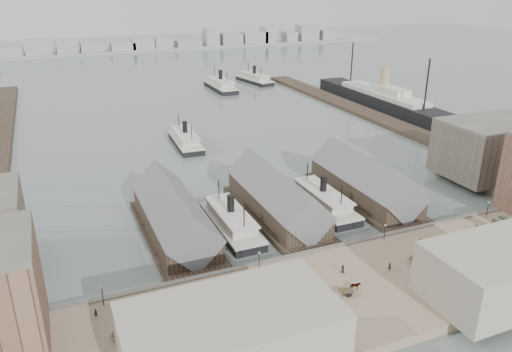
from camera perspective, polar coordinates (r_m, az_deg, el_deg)
name	(u,v)px	position (r m, az deg, el deg)	size (l,w,h in m)	color
ground	(308,247)	(113.07, 6.01, -8.05)	(900.00, 900.00, 0.00)	#55625D
quay	(360,291)	(98.32, 11.75, -12.78)	(180.00, 30.00, 2.00)	#836F58
seawall	(320,253)	(108.62, 7.36, -8.76)	(180.00, 1.20, 2.30)	#59544C
east_wharf	(367,114)	(223.24, 12.61, 6.95)	(10.00, 180.00, 1.60)	#2D231C
ferry_shed_west	(174,217)	(116.55, -9.32, -4.69)	(14.00, 42.00, 12.60)	#2D231C
ferry_shed_center	(277,199)	(124.29, 2.37, -2.65)	(14.00, 42.00, 12.60)	#2D231C
ferry_shed_east	(364,183)	(136.62, 12.28, -0.83)	(14.00, 42.00, 12.60)	#2D231C
warehouse_east_back	(491,149)	(160.81, 25.23, 2.85)	(28.00, 20.00, 15.00)	#60564C
street_bldg_center	(495,274)	(99.88, 25.68, -10.02)	(24.00, 16.00, 10.00)	gray
street_bldg_west	(232,344)	(74.12, -2.78, -18.65)	(30.00, 16.00, 12.00)	gray
lamp_post_far_w	(102,292)	(93.62, -17.17, -12.57)	(0.44, 0.44, 3.92)	black
lamp_post_near_w	(259,257)	(99.47, 0.37, -9.27)	(0.44, 0.44, 3.92)	black
lamp_post_near_e	(385,229)	(113.25, 14.53, -5.92)	(0.44, 0.44, 3.92)	black
lamp_post_far_e	(488,206)	(132.51, 24.98, -3.17)	(0.44, 0.44, 3.92)	black
far_shore	(104,48)	(425.14, -17.00, 13.85)	(500.00, 40.00, 15.72)	gray
ferry_docked_west	(231,221)	(118.85, -2.87, -5.17)	(7.89, 26.31, 9.40)	black
ferry_docked_east	(323,200)	(130.55, 7.61, -2.75)	(7.99, 26.64, 9.51)	black
ferry_open_near	(186,139)	(179.81, -8.06, 4.16)	(9.19, 26.64, 9.39)	black
ferry_open_mid	(221,85)	(270.37, -4.06, 10.35)	(9.49, 31.04, 11.07)	black
ferry_open_far	(254,78)	(288.64, -0.18, 11.09)	(13.33, 29.48, 10.15)	black
ocean_steamer	(383,100)	(237.08, 14.33, 8.44)	(12.62, 92.22, 18.44)	black
horse_cart_left	(130,329)	(87.29, -14.24, -16.60)	(4.69, 3.33, 1.51)	black
horse_cart_center	(352,288)	(95.75, 10.96, -12.44)	(4.96, 2.65, 1.59)	black
horse_cart_right	(425,259)	(108.24, 18.74, -8.93)	(4.83, 3.53, 1.69)	black
pedestrian_0	(96,313)	(92.12, -17.82, -14.72)	(0.60, 0.44, 1.64)	black
pedestrian_1	(132,349)	(83.49, -13.94, -18.59)	(0.79, 0.62, 1.63)	black
pedestrian_2	(198,287)	(94.76, -6.63, -12.49)	(1.16, 0.67, 1.80)	black
pedestrian_3	(305,309)	(89.29, 5.59, -14.88)	(1.01, 0.42, 1.72)	black
pedestrian_4	(343,269)	(100.80, 9.90, -10.41)	(0.84, 0.55, 1.73)	black
pedestrian_5	(390,266)	(103.44, 15.03, -9.96)	(0.66, 0.48, 1.80)	black
pedestrian_6	(420,242)	(114.09, 18.22, -7.22)	(0.79, 0.61, 1.62)	black
pedestrian_7	(500,263)	(112.24, 26.07, -8.92)	(1.16, 0.67, 1.80)	black
pedestrian_8	(476,228)	(124.76, 23.87, -5.46)	(0.99, 0.41, 1.69)	black
pedestrian_10	(492,226)	(127.18, 25.39, -5.17)	(1.07, 0.44, 1.82)	black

